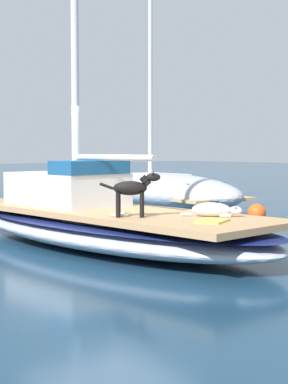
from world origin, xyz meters
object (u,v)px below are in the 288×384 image
coiled_rope (120,215)px  mooring_buoy (257,213)px  deck_winch (214,208)px  deck_towel (212,221)px  moored_boat_starboard_side (163,190)px  dog_white (214,210)px  dog_black (133,190)px  sailboat_main (107,227)px

coiled_rope → mooring_buoy: 5.47m
deck_winch → deck_towel: 1.07m
deck_winch → coiled_rope: size_ratio=0.65×
deck_towel → moored_boat_starboard_side: moored_boat_starboard_side is taller
dog_white → dog_black: 1.28m
sailboat_main → dog_white: dog_white is taller
dog_white → mooring_buoy: bearing=31.2°
moored_boat_starboard_side → sailboat_main: bearing=-140.7°
dog_black → mooring_buoy: bearing=19.0°
dog_white → moored_boat_starboard_side: size_ratio=0.10×
deck_winch → deck_towel: bearing=-138.3°
mooring_buoy → dog_black: bearing=-161.0°
sailboat_main → deck_winch: size_ratio=35.07×
sailboat_main → deck_towel: bearing=-89.5°
dog_black → dog_white: bearing=-37.8°
dog_black → deck_winch: (1.27, -0.50, -0.32)m
deck_winch → deck_towel: (-0.79, -0.71, -0.08)m
sailboat_main → dog_black: 1.55m
deck_towel → dog_white: bearing=41.3°
dog_white → deck_towel: bearing=-138.7°
sailboat_main → deck_towel: 2.51m
dog_white → moored_boat_starboard_side: bearing=53.9°
sailboat_main → moored_boat_starboard_side: size_ratio=0.98×
dog_white → deck_towel: size_ratio=1.36×
sailboat_main → coiled_rope: 1.19m
mooring_buoy → sailboat_main: bearing=-173.9°
moored_boat_starboard_side → dog_white: bearing=-126.1°
sailboat_main → deck_winch: deck_winch is taller
dog_black → mooring_buoy: dog_black is taller
sailboat_main → deck_towel: size_ratio=13.15×
coiled_rope → mooring_buoy: (5.24, 1.53, -0.46)m
deck_towel → moored_boat_starboard_side: bearing=52.9°
coiled_rope → deck_towel: size_ratio=0.58×
coiled_rope → deck_towel: 1.56m
deck_towel → mooring_buoy: deck_towel is taller
dog_white → deck_winch: 0.39m
dog_white → deck_winch: bearing=42.3°
sailboat_main → mooring_buoy: size_ratio=16.74×
dog_black → coiled_rope: bearing=102.4°
dog_white → mooring_buoy: size_ratio=1.73×
deck_towel → mooring_buoy: 5.59m
dog_white → mooring_buoy: (4.20, 2.54, -0.55)m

